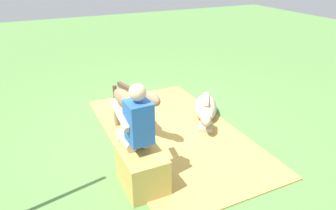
# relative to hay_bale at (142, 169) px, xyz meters

# --- Properties ---
(ground_plane) EXTENTS (24.00, 24.00, 0.00)m
(ground_plane) POSITION_rel_hay_bale_xyz_m (1.17, -0.65, -0.25)
(ground_plane) COLOR #568442
(hay_patch) EXTENTS (3.59, 2.02, 0.02)m
(hay_patch) POSITION_rel_hay_bale_xyz_m (1.00, -0.93, -0.24)
(hay_patch) COLOR tan
(hay_patch) RESTS_ON ground
(hay_bale) EXTENTS (0.67, 0.49, 0.50)m
(hay_bale) POSITION_rel_hay_bale_xyz_m (0.00, 0.00, 0.00)
(hay_bale) COLOR tan
(hay_bale) RESTS_ON ground
(person_seated) EXTENTS (0.67, 0.43, 1.38)m
(person_seated) POSITION_rel_hay_bale_xyz_m (0.17, 0.01, 0.52)
(person_seated) COLOR #D8AD8C
(person_seated) RESTS_ON ground
(pony_standing) EXTENTS (1.33, 0.50, 0.93)m
(pony_standing) POSITION_rel_hay_bale_xyz_m (1.31, -0.33, 0.32)
(pony_standing) COLOR #8C6B4C
(pony_standing) RESTS_ON ground
(pony_lying) EXTENTS (1.28, 0.93, 0.42)m
(pony_lying) POSITION_rel_hay_bale_xyz_m (1.23, -1.69, -0.06)
(pony_lying) COLOR tan
(pony_lying) RESTS_ON ground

